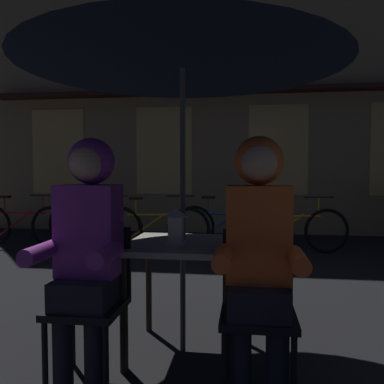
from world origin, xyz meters
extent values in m
plane|color=black|center=(0.00, 0.00, 0.00)|extent=(60.00, 60.00, 0.00)
cube|color=#B2AD9E|center=(0.00, 0.00, 0.72)|extent=(0.72, 0.72, 0.04)
cylinder|color=#2D2319|center=(-0.31, -0.31, 0.35)|extent=(0.04, 0.04, 0.70)
cylinder|color=#2D2319|center=(0.31, -0.31, 0.35)|extent=(0.04, 0.04, 0.70)
cylinder|color=#2D2319|center=(-0.31, 0.31, 0.35)|extent=(0.04, 0.04, 0.70)
cylinder|color=#2D2319|center=(0.31, 0.31, 0.35)|extent=(0.04, 0.04, 0.70)
cylinder|color=#4C4C51|center=(0.00, 0.00, 1.12)|extent=(0.04, 0.04, 2.25)
cone|color=black|center=(0.00, 0.00, 2.06)|extent=(2.10, 2.10, 0.38)
sphere|color=#4C4C51|center=(0.00, 0.00, 2.28)|extent=(0.06, 0.06, 0.06)
cube|color=white|center=(-0.03, -0.07, 0.75)|extent=(0.11, 0.11, 0.02)
cube|color=white|center=(-0.03, -0.07, 0.84)|extent=(0.09, 0.09, 0.16)
pyramid|color=white|center=(-0.03, -0.07, 0.94)|extent=(0.11, 0.11, 0.06)
cube|color=black|center=(-0.48, -0.44, 0.43)|extent=(0.40, 0.40, 0.04)
cylinder|color=black|center=(-0.31, -0.61, 0.21)|extent=(0.03, 0.03, 0.41)
cylinder|color=black|center=(-0.65, -0.61, 0.21)|extent=(0.03, 0.03, 0.41)
cylinder|color=black|center=(-0.31, -0.27, 0.21)|extent=(0.03, 0.03, 0.41)
cylinder|color=black|center=(-0.65, -0.27, 0.21)|extent=(0.03, 0.03, 0.41)
cube|color=black|center=(-0.48, -0.26, 0.66)|extent=(0.40, 0.03, 0.42)
cube|color=black|center=(0.48, -0.44, 0.43)|extent=(0.40, 0.40, 0.04)
cylinder|color=black|center=(0.65, -0.61, 0.21)|extent=(0.03, 0.03, 0.41)
cylinder|color=black|center=(0.31, -0.61, 0.21)|extent=(0.03, 0.03, 0.41)
cylinder|color=black|center=(0.65, -0.27, 0.21)|extent=(0.03, 0.03, 0.41)
cylinder|color=black|center=(0.31, -0.27, 0.21)|extent=(0.03, 0.03, 0.41)
cube|color=black|center=(0.48, -0.26, 0.66)|extent=(0.40, 0.03, 0.42)
cylinder|color=black|center=(-0.39, -0.57, 0.23)|extent=(0.11, 0.11, 0.45)
cylinder|color=black|center=(-0.57, -0.57, 0.23)|extent=(0.11, 0.11, 0.45)
cube|color=black|center=(-0.48, -0.44, 0.53)|extent=(0.32, 0.36, 0.16)
cube|color=purple|center=(-0.48, -0.40, 0.87)|extent=(0.34, 0.22, 0.52)
cylinder|color=purple|center=(-0.30, -0.62, 0.78)|extent=(0.09, 0.30, 0.09)
cylinder|color=purple|center=(-0.66, -0.62, 0.78)|extent=(0.09, 0.30, 0.09)
sphere|color=tan|center=(-0.48, -0.40, 1.25)|extent=(0.21, 0.21, 0.21)
sphere|color=purple|center=(-0.48, -0.35, 1.26)|extent=(0.27, 0.27, 0.27)
cylinder|color=black|center=(0.57, -0.57, 0.23)|extent=(0.11, 0.11, 0.45)
cylinder|color=black|center=(0.39, -0.57, 0.23)|extent=(0.11, 0.11, 0.45)
cube|color=black|center=(0.48, -0.44, 0.53)|extent=(0.32, 0.36, 0.16)
cube|color=#E05B23|center=(0.48, -0.40, 0.87)|extent=(0.34, 0.22, 0.52)
cylinder|color=#E05B23|center=(0.66, -0.62, 0.78)|extent=(0.09, 0.30, 0.09)
cylinder|color=#E05B23|center=(0.30, -0.62, 0.78)|extent=(0.09, 0.30, 0.09)
sphere|color=tan|center=(0.48, -0.40, 1.25)|extent=(0.21, 0.21, 0.21)
sphere|color=#E05B23|center=(0.48, -0.35, 1.26)|extent=(0.27, 0.27, 0.27)
cube|color=#937A56|center=(-0.10, 5.40, 3.10)|extent=(10.00, 0.60, 6.20)
cube|color=#E0B260|center=(-3.40, 5.09, 1.60)|extent=(1.10, 0.02, 1.70)
cube|color=#E0B260|center=(-1.20, 5.09, 1.60)|extent=(1.10, 0.02, 1.70)
cube|color=#E0B260|center=(1.00, 5.09, 1.60)|extent=(1.10, 0.02, 1.70)
cube|color=#331914|center=(-0.10, 4.95, 2.70)|extent=(9.00, 0.36, 0.08)
torus|color=black|center=(-2.61, 3.21, 0.33)|extent=(0.66, 0.09, 0.66)
cylinder|color=maroon|center=(-3.12, 3.24, 0.54)|extent=(0.84, 0.08, 0.04)
cylinder|color=maroon|center=(-3.24, 3.24, 0.36)|extent=(0.61, 0.07, 0.44)
cylinder|color=maroon|center=(-3.40, 3.25, 0.66)|extent=(0.02, 0.02, 0.24)
cube|color=black|center=(-3.40, 3.25, 0.79)|extent=(0.20, 0.09, 0.04)
cylinder|color=maroon|center=(-2.73, 3.21, 0.68)|extent=(0.02, 0.02, 0.28)
cylinder|color=black|center=(-2.73, 3.21, 0.82)|extent=(0.44, 0.05, 0.02)
torus|color=black|center=(-1.48, 3.30, 0.33)|extent=(0.66, 0.16, 0.66)
torus|color=black|center=(-2.49, 3.48, 0.33)|extent=(0.66, 0.16, 0.66)
cylinder|color=maroon|center=(-1.98, 3.39, 0.54)|extent=(0.83, 0.18, 0.04)
cylinder|color=maroon|center=(-2.10, 3.42, 0.36)|extent=(0.60, 0.14, 0.44)
cylinder|color=maroon|center=(-2.26, 3.44, 0.66)|extent=(0.02, 0.02, 0.24)
cube|color=black|center=(-2.26, 3.44, 0.79)|extent=(0.21, 0.11, 0.04)
cylinder|color=maroon|center=(-1.60, 3.33, 0.68)|extent=(0.02, 0.02, 0.28)
cylinder|color=black|center=(-1.60, 3.33, 0.82)|extent=(0.44, 0.10, 0.02)
torus|color=black|center=(-0.45, 3.34, 0.33)|extent=(0.66, 0.14, 0.66)
torus|color=black|center=(-1.46, 3.20, 0.33)|extent=(0.66, 0.14, 0.66)
cylinder|color=#B78419|center=(-0.96, 3.27, 0.54)|extent=(0.83, 0.15, 0.04)
cylinder|color=#B78419|center=(-1.08, 3.25, 0.36)|extent=(0.60, 0.12, 0.44)
cylinder|color=#B78419|center=(-1.24, 3.23, 0.66)|extent=(0.02, 0.02, 0.24)
cube|color=black|center=(-1.24, 3.23, 0.79)|extent=(0.21, 0.11, 0.04)
cylinder|color=#B78419|center=(-0.57, 3.32, 0.68)|extent=(0.02, 0.02, 0.28)
cylinder|color=black|center=(-0.57, 3.32, 0.82)|extent=(0.44, 0.08, 0.02)
torus|color=black|center=(0.60, 3.38, 0.33)|extent=(0.65, 0.21, 0.66)
torus|color=black|center=(-0.39, 3.63, 0.33)|extent=(0.65, 0.21, 0.66)
cylinder|color=#1E4C93|center=(0.10, 3.50, 0.54)|extent=(0.82, 0.24, 0.04)
cylinder|color=#1E4C93|center=(-0.01, 3.53, 0.36)|extent=(0.60, 0.18, 0.44)
cylinder|color=#1E4C93|center=(-0.17, 3.57, 0.66)|extent=(0.02, 0.02, 0.24)
cube|color=black|center=(-0.17, 3.57, 0.79)|extent=(0.21, 0.13, 0.04)
cylinder|color=#1E4C93|center=(0.48, 3.41, 0.68)|extent=(0.02, 0.02, 0.28)
cylinder|color=black|center=(0.48, 3.41, 0.82)|extent=(0.43, 0.13, 0.02)
torus|color=black|center=(1.58, 3.41, 0.33)|extent=(0.66, 0.14, 0.66)
torus|color=black|center=(0.57, 3.27, 0.33)|extent=(0.66, 0.14, 0.66)
cylinder|color=#B78419|center=(1.08, 3.34, 0.54)|extent=(0.83, 0.15, 0.04)
cylinder|color=#B78419|center=(0.96, 3.32, 0.36)|extent=(0.60, 0.12, 0.44)
cylinder|color=#B78419|center=(0.79, 3.30, 0.66)|extent=(0.02, 0.02, 0.24)
cube|color=black|center=(0.79, 3.30, 0.79)|extent=(0.21, 0.11, 0.04)
cylinder|color=#B78419|center=(1.46, 3.39, 0.68)|extent=(0.02, 0.02, 0.28)
cylinder|color=black|center=(1.46, 3.39, 0.82)|extent=(0.44, 0.08, 0.02)
camera|label=1|loc=(0.41, -2.55, 1.21)|focal=36.99mm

